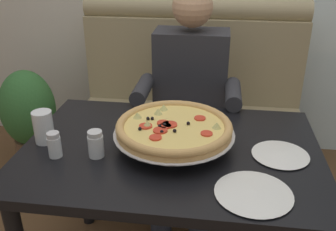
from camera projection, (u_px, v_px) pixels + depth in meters
The scene contains 10 objects.
booth_bench at pixel (189, 122), 2.41m from camera, with size 1.40×0.78×1.13m.
dining_table at pixel (171, 167), 1.53m from camera, with size 1.17×0.81×0.72m.
diner_main at pixel (189, 93), 2.04m from camera, with size 0.54×0.64×1.27m.
pizza at pixel (174, 128), 1.46m from camera, with size 0.47×0.47×0.12m.
shaker_parmesan at pixel (96, 146), 1.41m from camera, with size 0.06×0.06×0.10m.
shaker_oregano at pixel (55, 146), 1.41m from camera, with size 0.05×0.05×0.10m.
plate_near_left at pixel (280, 153), 1.43m from camera, with size 0.21×0.21×0.02m.
plate_near_right at pixel (254, 192), 1.21m from camera, with size 0.25×0.25×0.02m.
drinking_glass at pixel (44, 129), 1.51m from camera, with size 0.08×0.08×0.13m.
potted_plant at pixel (29, 115), 2.53m from camera, with size 0.36×0.36×0.70m.
Camera 1 is at (0.17, -1.28, 1.47)m, focal length 40.49 mm.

